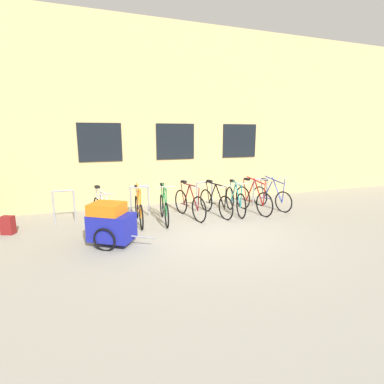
% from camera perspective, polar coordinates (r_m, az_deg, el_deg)
% --- Properties ---
extents(ground_plane, '(42.00, 42.00, 0.00)m').
position_cam_1_polar(ground_plane, '(7.25, 4.07, -7.71)').
color(ground_plane, gray).
extents(storefront_building, '(28.00, 6.87, 5.81)m').
position_cam_1_polar(storefront_building, '(13.18, -7.62, 13.73)').
color(storefront_building, tan).
rests_on(storefront_building, ground).
extents(bike_rack, '(6.56, 0.05, 0.92)m').
position_cam_1_polar(bike_rack, '(8.68, -3.68, -0.72)').
color(bike_rack, gray).
rests_on(bike_rack, ground).
extents(bicycle_green, '(0.44, 1.68, 1.08)m').
position_cam_1_polar(bicycle_green, '(7.97, -5.49, -3.11)').
color(bicycle_green, black).
rests_on(bicycle_green, ground).
extents(bicycle_teal, '(0.44, 1.72, 1.01)m').
position_cam_1_polar(bicycle_teal, '(8.83, 8.45, -1.64)').
color(bicycle_teal, black).
rests_on(bicycle_teal, ground).
extents(bicycle_red, '(0.44, 1.76, 1.11)m').
position_cam_1_polar(bicycle_red, '(9.03, 11.87, -1.41)').
color(bicycle_red, black).
rests_on(bicycle_red, ground).
extents(bicycle_white, '(0.51, 1.68, 1.03)m').
position_cam_1_polar(bicycle_white, '(7.89, -17.21, -3.75)').
color(bicycle_white, black).
rests_on(bicycle_white, ground).
extents(bicycle_blue, '(0.52, 1.62, 1.08)m').
position_cam_1_polar(bicycle_blue, '(9.61, 15.24, -0.97)').
color(bicycle_blue, black).
rests_on(bicycle_blue, ground).
extents(bicycle_orange, '(0.44, 1.74, 1.09)m').
position_cam_1_polar(bicycle_orange, '(7.94, -10.38, -3.33)').
color(bicycle_orange, black).
rests_on(bicycle_orange, ground).
extents(bicycle_maroon, '(0.49, 1.74, 1.04)m').
position_cam_1_polar(bicycle_maroon, '(8.31, -0.50, -2.33)').
color(bicycle_maroon, black).
rests_on(bicycle_maroon, ground).
extents(bicycle_black, '(0.45, 1.74, 1.01)m').
position_cam_1_polar(bicycle_black, '(8.58, 4.60, -2.00)').
color(bicycle_black, black).
rests_on(bicycle_black, ground).
extents(bike_trailer, '(1.39, 1.06, 0.95)m').
position_cam_1_polar(bike_trailer, '(6.50, -15.59, -5.91)').
color(bike_trailer, navy).
rests_on(bike_trailer, ground).
extents(backpack, '(0.33, 0.29, 0.44)m').
position_cam_1_polar(backpack, '(8.27, -32.36, -5.51)').
color(backpack, maroon).
rests_on(backpack, ground).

